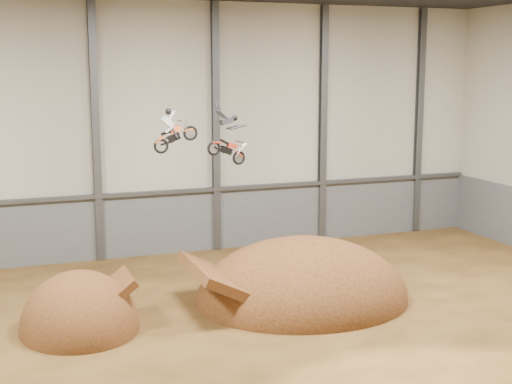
% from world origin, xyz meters
% --- Properties ---
extents(floor, '(40.00, 40.00, 0.00)m').
position_xyz_m(floor, '(0.00, 0.00, 0.00)').
color(floor, '#432C12').
rests_on(floor, ground).
extents(back_wall, '(40.00, 0.10, 14.00)m').
position_xyz_m(back_wall, '(0.00, 15.00, 7.00)').
color(back_wall, beige).
rests_on(back_wall, ground).
extents(lower_band_back, '(39.80, 0.18, 3.50)m').
position_xyz_m(lower_band_back, '(0.00, 14.90, 1.75)').
color(lower_band_back, slate).
rests_on(lower_band_back, ground).
extents(steel_rail, '(39.80, 0.35, 0.20)m').
position_xyz_m(steel_rail, '(0.00, 14.75, 3.55)').
color(steel_rail, '#47494F').
rests_on(steel_rail, lower_band_back).
extents(steel_column_2, '(0.40, 0.36, 13.90)m').
position_xyz_m(steel_column_2, '(-3.33, 14.80, 7.00)').
color(steel_column_2, '#47494F').
rests_on(steel_column_2, ground).
extents(steel_column_3, '(0.40, 0.36, 13.90)m').
position_xyz_m(steel_column_3, '(3.33, 14.80, 7.00)').
color(steel_column_3, '#47494F').
rests_on(steel_column_3, ground).
extents(steel_column_4, '(0.40, 0.36, 13.90)m').
position_xyz_m(steel_column_4, '(10.00, 14.80, 7.00)').
color(steel_column_4, '#47494F').
rests_on(steel_column_4, ground).
extents(steel_column_5, '(0.40, 0.36, 13.90)m').
position_xyz_m(steel_column_5, '(16.67, 14.80, 7.00)').
color(steel_column_5, '#47494F').
rests_on(steel_column_5, ground).
extents(takeoff_ramp, '(4.75, 5.48, 4.75)m').
position_xyz_m(takeoff_ramp, '(-5.65, 4.49, 0.00)').
color(takeoff_ramp, '#402210').
rests_on(takeoff_ramp, ground).
extents(landing_ramp, '(9.77, 8.64, 5.64)m').
position_xyz_m(landing_ramp, '(4.27, 4.75, 0.00)').
color(landing_ramp, '#402210').
rests_on(landing_ramp, ground).
extents(fmx_rider_a, '(2.56, 0.79, 2.45)m').
position_xyz_m(fmx_rider_a, '(-0.98, 6.31, 7.95)').
color(fmx_rider_a, orange).
extents(fmx_rider_b, '(3.23, 1.35, 2.95)m').
position_xyz_m(fmx_rider_b, '(0.61, 4.85, 7.64)').
color(fmx_rider_b, red).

